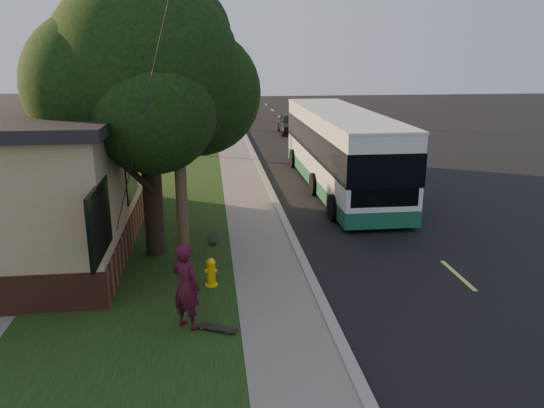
# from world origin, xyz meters

# --- Properties ---
(ground) EXTENTS (120.00, 120.00, 0.00)m
(ground) POSITION_xyz_m (0.00, 0.00, 0.00)
(ground) COLOR black
(ground) RESTS_ON ground
(road) EXTENTS (8.00, 80.00, 0.01)m
(road) POSITION_xyz_m (4.00, 10.00, 0.01)
(road) COLOR black
(road) RESTS_ON ground
(curb) EXTENTS (0.25, 80.00, 0.12)m
(curb) POSITION_xyz_m (0.00, 10.00, 0.06)
(curb) COLOR gray
(curb) RESTS_ON ground
(sidewalk) EXTENTS (2.00, 80.00, 0.08)m
(sidewalk) POSITION_xyz_m (-1.00, 10.00, 0.04)
(sidewalk) COLOR slate
(sidewalk) RESTS_ON ground
(grass_verge) EXTENTS (5.00, 80.00, 0.07)m
(grass_verge) POSITION_xyz_m (-4.50, 10.00, 0.04)
(grass_verge) COLOR black
(grass_verge) RESTS_ON ground
(fire_hydrant) EXTENTS (0.32, 0.32, 0.74)m
(fire_hydrant) POSITION_xyz_m (-2.60, 0.00, 0.43)
(fire_hydrant) COLOR #F5B40C
(fire_hydrant) RESTS_ON grass_verge
(utility_pole) EXTENTS (2.86, 3.21, 9.07)m
(utility_pole) POSITION_xyz_m (-3.31, 0.99, 4.63)
(utility_pole) COLOR #473321
(utility_pole) RESTS_ON ground
(leafy_tree) EXTENTS (6.30, 6.00, 7.80)m
(leafy_tree) POSITION_xyz_m (-4.17, 2.65, 5.17)
(leafy_tree) COLOR black
(leafy_tree) RESTS_ON grass_verge
(bare_tree_near) EXTENTS (1.38, 1.21, 4.31)m
(bare_tree_near) POSITION_xyz_m (-3.50, 18.00, 2.15)
(bare_tree_near) COLOR black
(bare_tree_near) RESTS_ON grass_verge
(bare_tree_far) EXTENTS (1.38, 1.21, 4.03)m
(bare_tree_far) POSITION_xyz_m (-3.00, 30.00, 2.00)
(bare_tree_far) COLOR black
(bare_tree_far) RESTS_ON grass_verge
(traffic_signal) EXTENTS (0.18, 0.22, 5.50)m
(traffic_signal) POSITION_xyz_m (0.50, 34.00, 3.16)
(traffic_signal) COLOR #2D2D30
(traffic_signal) RESTS_ON ground
(transit_bus) EXTENTS (2.87, 12.42, 3.36)m
(transit_bus) POSITION_xyz_m (3.06, 9.66, 1.79)
(transit_bus) COLOR silver
(transit_bus) RESTS_ON ground
(skateboarder) EXTENTS (0.83, 0.79, 1.91)m
(skateboarder) POSITION_xyz_m (-3.13, -2.06, 1.02)
(skateboarder) COLOR #430D1E
(skateboarder) RESTS_ON grass_verge
(skateboard_main) EXTENTS (0.27, 0.92, 0.08)m
(skateboard_main) POSITION_xyz_m (-2.50, 3.37, 0.13)
(skateboard_main) COLOR black
(skateboard_main) RESTS_ON grass_verge
(skateboard_spare) EXTENTS (0.86, 0.56, 0.08)m
(skateboard_spare) POSITION_xyz_m (-2.50, -2.30, 0.13)
(skateboard_spare) COLOR black
(skateboard_spare) RESTS_ON grass_verge
(dumpster) EXTENTS (1.67, 1.37, 1.40)m
(dumpster) POSITION_xyz_m (-8.15, 9.64, 0.74)
(dumpster) COLOR black
(dumpster) RESTS_ON building_lot
(distant_car) EXTENTS (1.86, 4.31, 1.45)m
(distant_car) POSITION_xyz_m (3.43, 26.00, 0.72)
(distant_car) COLOR black
(distant_car) RESTS_ON ground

